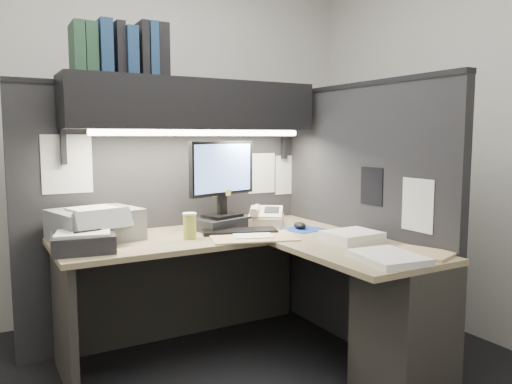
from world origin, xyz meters
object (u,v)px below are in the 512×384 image
Objects in this scene: coffee_cup at (190,227)px; printer at (95,225)px; keyboard at (240,231)px; telephone at (265,218)px; notebook_stack at (83,243)px; monitor at (222,194)px; desk at (302,298)px; overhead_shelf at (193,105)px.

printer reaches higher than coffee_cup.
keyboard is 0.83m from printer.
telephone is 0.81× the size of notebook_stack.
monitor reaches higher than telephone.
desk is 1.21m from printer.
printer is (-0.92, 0.70, 0.37)m from desk.
telephone is (0.28, 0.16, 0.04)m from keyboard.
overhead_shelf is 0.92m from printer.
desk is 1.10× the size of overhead_shelf.
keyboard is at bearing -29.01° from printer.
notebook_stack is (-0.89, -0.23, -0.17)m from monitor.
monitor is 0.78m from printer.
telephone is (0.15, 0.64, 0.33)m from desk.
monitor is 0.35m from telephone.
overhead_shelf reaches higher than printer.
coffee_cup is at bearing -165.11° from monitor.
notebook_stack is (-0.59, -0.04, -0.02)m from coffee_cup.
monitor is at bearing 14.49° from notebook_stack.
overhead_shelf is at bearing 132.61° from monitor.
monitor is 0.93m from notebook_stack.
notebook_stack is at bearing -134.84° from telephone.
notebook_stack is at bearing -127.42° from printer.
printer is 0.29m from notebook_stack.
telephone is 1.07m from printer.
monitor is 0.38m from coffee_cup.
monitor is at bearing 114.92° from keyboard.
printer is (-1.07, 0.06, 0.04)m from telephone.
coffee_cup is (-0.30, -0.19, -0.15)m from monitor.
monitor is 3.99× the size of coffee_cup.
coffee_cup is at bearing -129.04° from telephone.
keyboard is at bearing 2.62° from notebook_stack.
printer reaches higher than keyboard.
desk is at bearing -50.73° from printer.
monitor reaches higher than coffee_cup.
desk is at bearing -68.21° from overhead_shelf.
printer is at bearing 159.89° from monitor.
overhead_shelf is 6.37× the size of telephone.
monitor is at bearing 102.54° from desk.
overhead_shelf is at bearing 111.79° from desk.
desk is at bearing -67.87° from telephone.
monitor reaches higher than printer.
printer is (-0.62, -0.06, -0.68)m from overhead_shelf.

